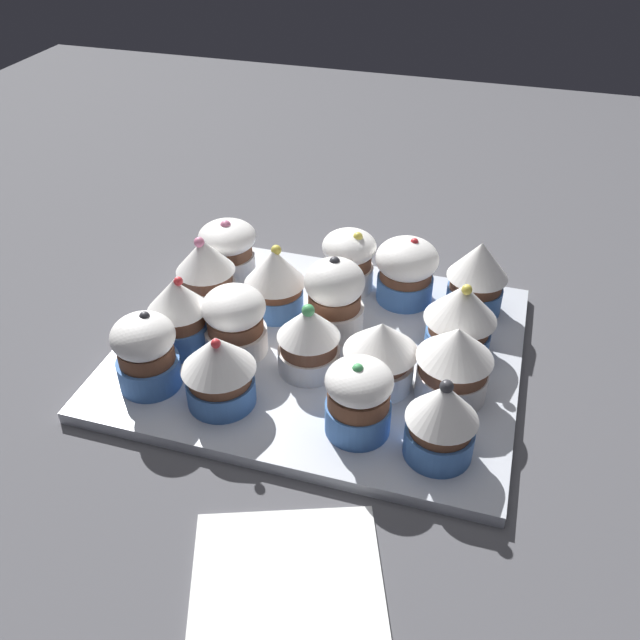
% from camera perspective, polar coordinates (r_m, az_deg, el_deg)
% --- Properties ---
extents(ground_plane, '(1.80, 1.80, 0.03)m').
position_cam_1_polar(ground_plane, '(0.67, 0.00, -3.89)').
color(ground_plane, '#4C4C51').
extents(baking_tray, '(0.31, 0.38, 0.01)m').
position_cam_1_polar(baking_tray, '(0.66, 0.00, -2.51)').
color(baking_tray, silver).
rests_on(baking_tray, ground_plane).
extents(cupcake_0, '(0.06, 0.06, 0.07)m').
position_cam_1_polar(cupcake_0, '(0.75, -7.70, 6.04)').
color(cupcake_0, white).
rests_on(cupcake_0, baking_tray).
extents(cupcake_1, '(0.06, 0.06, 0.08)m').
position_cam_1_polar(cupcake_1, '(0.70, -9.53, 4.00)').
color(cupcake_1, white).
rests_on(cupcake_1, baking_tray).
extents(cupcake_2, '(0.06, 0.06, 0.08)m').
position_cam_1_polar(cupcake_2, '(0.65, -11.78, 0.58)').
color(cupcake_2, '#477AC6').
rests_on(cupcake_2, baking_tray).
extents(cupcake_3, '(0.06, 0.06, 0.07)m').
position_cam_1_polar(cupcake_3, '(0.61, -14.38, -2.57)').
color(cupcake_3, '#477AC6').
rests_on(cupcake_3, baking_tray).
extents(cupcake_4, '(0.06, 0.06, 0.08)m').
position_cam_1_polar(cupcake_4, '(0.68, -3.79, 3.38)').
color(cupcake_4, '#477AC6').
rests_on(cupcake_4, baking_tray).
extents(cupcake_5, '(0.06, 0.06, 0.07)m').
position_cam_1_polar(cupcake_5, '(0.64, -7.14, -0.04)').
color(cupcake_5, white).
rests_on(cupcake_5, baking_tray).
extents(cupcake_6, '(0.06, 0.06, 0.07)m').
position_cam_1_polar(cupcake_6, '(0.58, -8.47, -4.08)').
color(cupcake_6, '#477AC6').
rests_on(cupcake_6, baking_tray).
extents(cupcake_7, '(0.06, 0.06, 0.07)m').
position_cam_1_polar(cupcake_7, '(0.72, 2.76, 5.07)').
color(cupcake_7, white).
rests_on(cupcake_7, baking_tray).
extents(cupcake_8, '(0.06, 0.06, 0.08)m').
position_cam_1_polar(cupcake_8, '(0.65, 1.22, 1.98)').
color(cupcake_8, white).
rests_on(cupcake_8, baking_tray).
extents(cupcake_9, '(0.06, 0.06, 0.07)m').
position_cam_1_polar(cupcake_9, '(0.61, -1.18, -1.54)').
color(cupcake_9, white).
rests_on(cupcake_9, baking_tray).
extents(cupcake_10, '(0.06, 0.06, 0.07)m').
position_cam_1_polar(cupcake_10, '(0.71, 7.23, 4.22)').
color(cupcake_10, '#477AC6').
rests_on(cupcake_10, baking_tray).
extents(cupcake_11, '(0.07, 0.07, 0.07)m').
position_cam_1_polar(cupcake_11, '(0.60, 5.10, -2.73)').
color(cupcake_11, white).
rests_on(cupcake_11, baking_tray).
extents(cupcake_12, '(0.06, 0.06, 0.07)m').
position_cam_1_polar(cupcake_12, '(0.55, 3.24, -6.51)').
color(cupcake_12, '#477AC6').
rests_on(cupcake_12, baking_tray).
extents(cupcake_13, '(0.06, 0.06, 0.08)m').
position_cam_1_polar(cupcake_13, '(0.70, 13.03, 3.63)').
color(cupcake_13, '#477AC6').
rests_on(cupcake_13, baking_tray).
extents(cupcake_14, '(0.07, 0.07, 0.08)m').
position_cam_1_polar(cupcake_14, '(0.64, 11.67, 0.29)').
color(cupcake_14, '#477AC6').
rests_on(cupcake_14, baking_tray).
extents(cupcake_15, '(0.07, 0.07, 0.07)m').
position_cam_1_polar(cupcake_15, '(0.59, 11.17, -3.43)').
color(cupcake_15, white).
rests_on(cupcake_15, baking_tray).
extents(cupcake_16, '(0.06, 0.06, 0.08)m').
position_cam_1_polar(cupcake_16, '(0.54, 10.14, -8.22)').
color(cupcake_16, '#477AC6').
rests_on(cupcake_16, baking_tray).
extents(napkin, '(0.15, 0.16, 0.01)m').
position_cam_1_polar(napkin, '(0.50, -2.77, -20.92)').
color(napkin, white).
rests_on(napkin, ground_plane).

